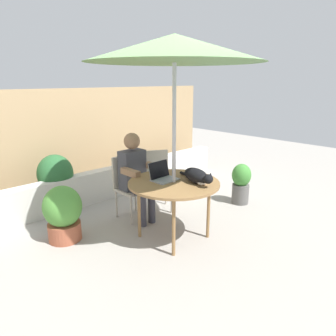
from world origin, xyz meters
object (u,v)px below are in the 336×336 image
(patio_table, at_px, (174,186))
(potted_plant_corner, at_px, (241,183))
(potted_plant_by_chair, at_px, (63,213))
(patio_umbrella, at_px, (175,49))
(chair_empty, at_px, (156,176))
(laptop, at_px, (162,174))
(chair_occupied, at_px, (129,182))
(potted_plant_near_fence, at_px, (56,178))
(person_seated, at_px, (136,173))
(cat, at_px, (197,176))

(patio_table, relative_size, potted_plant_corner, 1.70)
(potted_plant_by_chair, bearing_deg, patio_umbrella, -41.24)
(chair_empty, bearing_deg, laptop, -127.14)
(chair_occupied, xyz_separation_m, chair_empty, (0.47, -0.05, 0.00))
(potted_plant_near_fence, bearing_deg, person_seated, -61.88)
(patio_table, height_order, cat, cat)
(cat, bearing_deg, laptop, 118.00)
(patio_umbrella, height_order, chair_occupied, patio_umbrella)
(chair_empty, relative_size, potted_plant_by_chair, 1.27)
(patio_table, xyz_separation_m, potted_plant_near_fence, (-0.62, 1.89, -0.20))
(patio_table, distance_m, patio_umbrella, 1.54)
(potted_plant_near_fence, bearing_deg, chair_occupied, -58.26)
(chair_empty, distance_m, potted_plant_near_fence, 1.51)
(potted_plant_corner, bearing_deg, potted_plant_by_chair, 162.07)
(patio_table, xyz_separation_m, cat, (0.17, -0.22, 0.14))
(patio_table, xyz_separation_m, chair_occupied, (0.00, 0.89, -0.16))
(potted_plant_corner, bearing_deg, patio_table, -178.01)
(chair_occupied, bearing_deg, potted_plant_corner, -28.35)
(patio_umbrella, height_order, potted_plant_near_fence, patio_umbrella)
(potted_plant_corner, bearing_deg, patio_umbrella, -178.01)
(chair_empty, bearing_deg, potted_plant_near_fence, 136.17)
(potted_plant_by_chair, xyz_separation_m, potted_plant_corner, (2.55, -0.83, -0.02))
(person_seated, relative_size, cat, 1.91)
(chair_empty, bearing_deg, patio_table, -119.28)
(chair_occupied, xyz_separation_m, laptop, (-0.04, -0.72, 0.28))
(laptop, bearing_deg, patio_table, -76.74)
(patio_umbrella, bearing_deg, cat, -52.96)
(chair_occupied, height_order, potted_plant_near_fence, chair_occupied)
(potted_plant_near_fence, bearing_deg, potted_plant_by_chair, -111.02)
(potted_plant_near_fence, distance_m, potted_plant_corner, 2.84)
(patio_umbrella, relative_size, potted_plant_by_chair, 3.43)
(chair_occupied, height_order, laptop, laptop)
(laptop, height_order, potted_plant_near_fence, laptop)
(patio_umbrella, relative_size, potted_plant_corner, 3.68)
(patio_table, bearing_deg, laptop, 103.26)
(patio_table, height_order, patio_umbrella, patio_umbrella)
(chair_occupied, distance_m, person_seated, 0.23)
(chair_occupied, distance_m, potted_plant_corner, 1.77)
(person_seated, bearing_deg, laptop, -93.97)
(patio_umbrella, distance_m, laptop, 1.43)
(chair_empty, xyz_separation_m, potted_plant_corner, (1.08, -0.79, -0.17))
(chair_occupied, relative_size, potted_plant_corner, 1.37)
(chair_occupied, height_order, cat, cat)
(chair_empty, xyz_separation_m, person_seated, (-0.47, -0.11, 0.17))
(chair_occupied, height_order, person_seated, person_seated)
(potted_plant_near_fence, bearing_deg, patio_table, -71.90)
(patio_table, distance_m, potted_plant_near_fence, 1.99)
(patio_umbrella, distance_m, chair_occupied, 1.92)
(patio_umbrella, height_order, potted_plant_corner, patio_umbrella)
(patio_umbrella, relative_size, laptop, 7.75)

